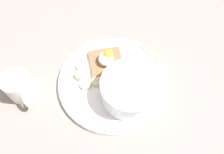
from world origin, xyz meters
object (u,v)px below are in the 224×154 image
at_px(banana_slice_back, 82,66).
at_px(poached_egg, 107,57).
at_px(oatmeal_bowl, 129,89).
at_px(banana_slice_front, 85,84).
at_px(banana_slice_right, 97,82).
at_px(coffee_mug, 19,87).
at_px(toast_slice, 106,62).
at_px(banana_slice_left, 80,75).

bearing_deg(banana_slice_back, poached_egg, -76.70).
height_order(oatmeal_bowl, banana_slice_front, oatmeal_bowl).
xyz_separation_m(banana_slice_right, coffee_mug, (-0.04, 0.19, 0.02)).
relative_size(toast_slice, poached_egg, 2.33).
xyz_separation_m(toast_slice, banana_slice_front, (-0.07, 0.05, 0.00)).
height_order(banana_slice_left, coffee_mug, coffee_mug).
bearing_deg(toast_slice, poached_egg, -35.02).
relative_size(oatmeal_bowl, poached_egg, 3.06).
bearing_deg(poached_egg, coffee_mug, 115.45).
xyz_separation_m(banana_slice_front, banana_slice_left, (0.03, 0.02, 0.00)).
distance_m(poached_egg, banana_slice_front, 0.09).
relative_size(oatmeal_bowl, toast_slice, 1.31).
xyz_separation_m(banana_slice_back, coffee_mug, (-0.09, 0.15, 0.03)).
height_order(banana_slice_front, coffee_mug, coffee_mug).
bearing_deg(toast_slice, coffee_mug, 115.14).
bearing_deg(banana_slice_back, banana_slice_right, -137.69).
bearing_deg(banana_slice_left, oatmeal_bowl, -110.39).
bearing_deg(coffee_mug, oatmeal_bowl, -89.14).
bearing_deg(coffee_mug, banana_slice_front, -80.40).
height_order(poached_egg, banana_slice_front, poached_egg).
bearing_deg(poached_egg, banana_slice_left, 125.24).
bearing_deg(banana_slice_right, poached_egg, -19.61).
relative_size(poached_egg, banana_slice_front, 1.21).
xyz_separation_m(banana_slice_front, banana_slice_back, (0.06, 0.02, -0.00)).
relative_size(toast_slice, banana_slice_right, 3.38).
relative_size(oatmeal_bowl, banana_slice_front, 3.71).
distance_m(oatmeal_bowl, coffee_mug, 0.28).
distance_m(banana_slice_right, coffee_mug, 0.20).
xyz_separation_m(toast_slice, banana_slice_back, (-0.01, 0.07, -0.00)).
distance_m(toast_slice, banana_slice_front, 0.09).
xyz_separation_m(banana_slice_left, coffee_mug, (-0.05, 0.15, 0.02)).
relative_size(banana_slice_left, banana_slice_back, 1.18).
bearing_deg(banana_slice_front, banana_slice_right, -72.54).
bearing_deg(poached_egg, oatmeal_bowl, -147.75).
relative_size(banana_slice_left, banana_slice_right, 1.26).
height_order(oatmeal_bowl, banana_slice_left, oatmeal_bowl).
distance_m(toast_slice, banana_slice_right, 0.07).
xyz_separation_m(banana_slice_front, banana_slice_right, (0.01, -0.03, 0.00)).
relative_size(oatmeal_bowl, banana_slice_left, 3.52).
height_order(oatmeal_bowl, poached_egg, oatmeal_bowl).
relative_size(banana_slice_right, coffee_mug, 0.36).
height_order(poached_egg, banana_slice_back, poached_egg).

